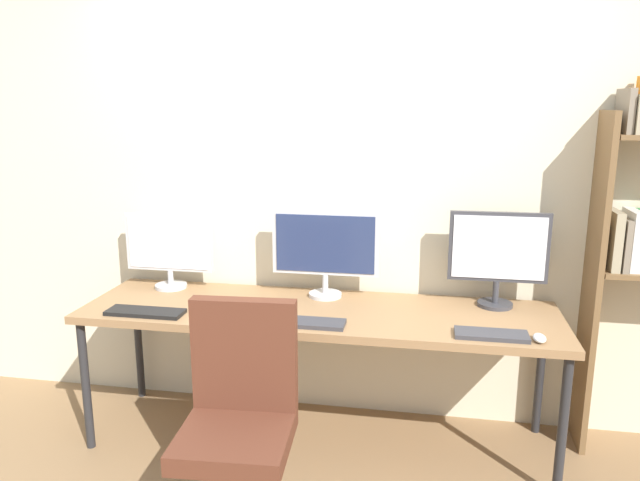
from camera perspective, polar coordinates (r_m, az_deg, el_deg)
The scene contains 10 objects.
wall_back at distance 3.37m, azimuth 1.13°, elevation 4.86°, with size 4.84×0.10×2.60m.
desk at distance 3.12m, azimuth -0.17°, elevation -7.35°, with size 2.44×0.68×0.74m.
office_chair at distance 2.62m, azimuth -7.68°, elevation -18.81°, with size 0.52×0.52×0.99m.
monitor_left at distance 3.50m, azimuth -14.14°, elevation -0.64°, with size 0.51×0.18×0.43m.
monitor_center at distance 3.23m, azimuth 0.52°, elevation -0.74°, with size 0.58×0.18×0.47m.
monitor_right at distance 3.20m, azimuth 16.57°, elevation -1.16°, with size 0.50×0.18×0.50m.
keyboard_left at distance 3.15m, azimuth -16.25°, elevation -6.54°, with size 0.39×0.13×0.02m, color black.
keyboard_center at distance 2.89m, azimuth -1.00°, elevation -7.82°, with size 0.34×0.13×0.02m, color #38383D.
keyboard_right at distance 2.86m, azimuth 15.96°, elevation -8.58°, with size 0.33×0.13×0.02m, color #38383D.
computer_mouse at distance 2.86m, azimuth 20.12°, elevation -8.69°, with size 0.06×0.10×0.03m, color silver.
Camera 1 is at (0.53, -2.28, 1.77)m, focal length 33.70 mm.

